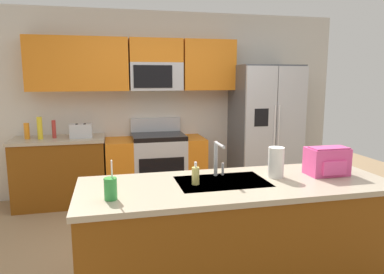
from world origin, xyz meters
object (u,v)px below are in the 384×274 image
object	(u,v)px
drink_cup_green	(111,189)
paper_towel_roll	(276,162)
sink_faucet	(218,156)
range_oven	(156,166)
refrigerator	(265,129)
pepper_mill	(54,129)
soap_dispenser	(196,175)
bottle_orange	(27,131)
backpack	(327,161)
toaster	(81,131)
bottle_yellow	(40,128)

from	to	relation	value
drink_cup_green	paper_towel_roll	size ratio (longest dim) A/B	1.10
sink_faucet	paper_towel_roll	distance (m)	0.46
range_oven	refrigerator	size ratio (longest dim) A/B	0.74
refrigerator	drink_cup_green	bearing A→B (deg)	-131.48
pepper_mill	soap_dispenser	xyz separation A→B (m)	(1.30, -2.39, -0.05)
bottle_orange	paper_towel_roll	bearing A→B (deg)	-45.66
backpack	soap_dispenser	bearing A→B (deg)	-179.12
range_oven	toaster	xyz separation A→B (m)	(-0.98, -0.05, 0.55)
toaster	backpack	bearing A→B (deg)	-48.41
backpack	sink_faucet	bearing A→B (deg)	170.12
toaster	backpack	xyz separation A→B (m)	(2.07, -2.33, 0.03)
pepper_mill	bottle_yellow	xyz separation A→B (m)	(-0.16, -0.05, 0.03)
range_oven	toaster	world-z (taller)	range_oven
refrigerator	soap_dispenser	bearing A→B (deg)	-124.79
bottle_orange	paper_towel_roll	xyz separation A→B (m)	(2.30, -2.35, 0.02)
soap_dispenser	range_oven	bearing A→B (deg)	89.61
range_oven	pepper_mill	distance (m)	1.44
bottle_orange	drink_cup_green	size ratio (longest dim) A/B	0.78
range_oven	backpack	bearing A→B (deg)	-65.52
drink_cup_green	paper_towel_roll	bearing A→B (deg)	10.70
bottle_orange	backpack	xyz separation A→B (m)	(2.73, -2.38, 0.01)
range_oven	soap_dispenser	distance (m)	2.45
refrigerator	backpack	bearing A→B (deg)	-102.59
refrigerator	drink_cup_green	distance (m)	3.36
pepper_mill	sink_faucet	size ratio (longest dim) A/B	0.82
bottle_orange	soap_dispenser	size ratio (longest dim) A/B	1.21
drink_cup_green	backpack	bearing A→B (deg)	7.06
bottle_yellow	paper_towel_roll	xyz separation A→B (m)	(2.13, -2.30, -0.02)
range_oven	pepper_mill	world-z (taller)	pepper_mill
sink_faucet	backpack	xyz separation A→B (m)	(0.88, -0.15, -0.05)
pepper_mill	soap_dispenser	world-z (taller)	pepper_mill
range_oven	soap_dispenser	xyz separation A→B (m)	(-0.02, -2.40, 0.53)
bottle_yellow	drink_cup_green	xyz separation A→B (m)	(0.85, -2.54, -0.07)
range_oven	paper_towel_roll	xyz separation A→B (m)	(0.65, -2.35, 0.58)
pepper_mill	sink_faucet	world-z (taller)	sink_faucet
refrigerator	soap_dispenser	world-z (taller)	refrigerator
sink_faucet	refrigerator	bearing A→B (deg)	57.08
refrigerator	pepper_mill	xyz separation A→B (m)	(-2.92, 0.07, 0.09)
range_oven	soap_dispenser	bearing A→B (deg)	-90.39
drink_cup_green	backpack	size ratio (longest dim) A/B	0.83
paper_towel_roll	refrigerator	bearing A→B (deg)	67.35
toaster	sink_faucet	xyz separation A→B (m)	(1.19, -2.17, 0.08)
range_oven	bottle_yellow	distance (m)	1.60
range_oven	paper_towel_roll	distance (m)	2.51
pepper_mill	drink_cup_green	distance (m)	2.68
backpack	refrigerator	bearing A→B (deg)	77.41
toaster	sink_faucet	world-z (taller)	sink_faucet
soap_dispenser	paper_towel_roll	distance (m)	0.67
bottle_orange	bottle_yellow	distance (m)	0.18
range_oven	drink_cup_green	distance (m)	2.72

